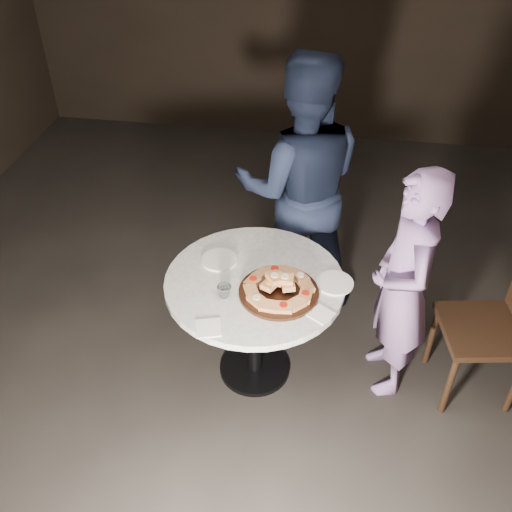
{
  "coord_description": "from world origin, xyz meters",
  "views": [
    {
      "loc": [
        0.24,
        -2.3,
        2.85
      ],
      "look_at": [
        -0.14,
        0.15,
        0.89
      ],
      "focal_mm": 40.0,
      "sensor_mm": 36.0,
      "label": 1
    }
  ],
  "objects_px": {
    "water_glass": "(224,291)",
    "chair_right": "(503,321)",
    "table": "(255,298)",
    "diner_navy": "(300,187)",
    "diner_teal": "(402,288)",
    "focaccia_pile": "(279,286)",
    "serving_board": "(279,292)",
    "chair_far": "(308,198)"
  },
  "relations": [
    {
      "from": "water_glass",
      "to": "chair_right",
      "type": "height_order",
      "value": "chair_right"
    },
    {
      "from": "water_glass",
      "to": "table",
      "type": "bearing_deg",
      "value": 49.17
    },
    {
      "from": "diner_navy",
      "to": "diner_teal",
      "type": "xyz_separation_m",
      "value": [
        0.65,
        -0.73,
        -0.16
      ]
    },
    {
      "from": "table",
      "to": "focaccia_pile",
      "type": "relative_size",
      "value": 3.23
    },
    {
      "from": "focaccia_pile",
      "to": "water_glass",
      "type": "height_order",
      "value": "focaccia_pile"
    },
    {
      "from": "table",
      "to": "serving_board",
      "type": "xyz_separation_m",
      "value": [
        0.15,
        -0.09,
        0.15
      ]
    },
    {
      "from": "water_glass",
      "to": "diner_teal",
      "type": "xyz_separation_m",
      "value": [
        0.96,
        0.24,
        -0.06
      ]
    },
    {
      "from": "water_glass",
      "to": "diner_navy",
      "type": "bearing_deg",
      "value": 72.38
    },
    {
      "from": "diner_navy",
      "to": "chair_right",
      "type": "bearing_deg",
      "value": 142.93
    },
    {
      "from": "table",
      "to": "chair_far",
      "type": "distance_m",
      "value": 1.35
    },
    {
      "from": "diner_teal",
      "to": "focaccia_pile",
      "type": "bearing_deg",
      "value": -87.01
    },
    {
      "from": "table",
      "to": "chair_right",
      "type": "bearing_deg",
      "value": 4.06
    },
    {
      "from": "table",
      "to": "diner_teal",
      "type": "bearing_deg",
      "value": 5.78
    },
    {
      "from": "chair_far",
      "to": "diner_teal",
      "type": "xyz_separation_m",
      "value": [
        0.62,
        -1.25,
        0.26
      ]
    },
    {
      "from": "table",
      "to": "diner_navy",
      "type": "relative_size",
      "value": 0.71
    },
    {
      "from": "water_glass",
      "to": "focaccia_pile",
      "type": "bearing_deg",
      "value": 14.08
    },
    {
      "from": "serving_board",
      "to": "chair_far",
      "type": "bearing_deg",
      "value": 87.81
    },
    {
      "from": "table",
      "to": "diner_teal",
      "type": "height_order",
      "value": "diner_teal"
    },
    {
      "from": "diner_teal",
      "to": "table",
      "type": "bearing_deg",
      "value": -95.6
    },
    {
      "from": "chair_far",
      "to": "chair_right",
      "type": "bearing_deg",
      "value": 112.78
    },
    {
      "from": "serving_board",
      "to": "diner_navy",
      "type": "distance_m",
      "value": 0.91
    },
    {
      "from": "table",
      "to": "focaccia_pile",
      "type": "bearing_deg",
      "value": -31.16
    },
    {
      "from": "focaccia_pile",
      "to": "chair_far",
      "type": "bearing_deg",
      "value": 87.8
    },
    {
      "from": "chair_far",
      "to": "water_glass",
      "type": "bearing_deg",
      "value": 55.28
    },
    {
      "from": "table",
      "to": "water_glass",
      "type": "distance_m",
      "value": 0.28
    },
    {
      "from": "chair_right",
      "to": "diner_teal",
      "type": "distance_m",
      "value": 0.62
    },
    {
      "from": "serving_board",
      "to": "chair_far",
      "type": "xyz_separation_m",
      "value": [
        0.05,
        1.42,
        -0.29
      ]
    },
    {
      "from": "focaccia_pile",
      "to": "table",
      "type": "bearing_deg",
      "value": 148.84
    },
    {
      "from": "chair_far",
      "to": "diner_navy",
      "type": "xyz_separation_m",
      "value": [
        -0.03,
        -0.52,
        0.41
      ]
    },
    {
      "from": "water_glass",
      "to": "chair_far",
      "type": "xyz_separation_m",
      "value": [
        0.34,
        1.49,
        -0.32
      ]
    },
    {
      "from": "focaccia_pile",
      "to": "serving_board",
      "type": "bearing_deg",
      "value": -87.37
    },
    {
      "from": "chair_right",
      "to": "chair_far",
      "type": "bearing_deg",
      "value": -145.23
    },
    {
      "from": "serving_board",
      "to": "water_glass",
      "type": "distance_m",
      "value": 0.3
    },
    {
      "from": "chair_far",
      "to": "table",
      "type": "bearing_deg",
      "value": 59.54
    },
    {
      "from": "focaccia_pile",
      "to": "diner_navy",
      "type": "xyz_separation_m",
      "value": [
        0.02,
        0.9,
        0.08
      ]
    },
    {
      "from": "water_glass",
      "to": "chair_right",
      "type": "bearing_deg",
      "value": 9.56
    },
    {
      "from": "table",
      "to": "diner_teal",
      "type": "relative_size",
      "value": 0.86
    },
    {
      "from": "chair_right",
      "to": "serving_board",
      "type": "bearing_deg",
      "value": -91.11
    },
    {
      "from": "serving_board",
      "to": "chair_right",
      "type": "relative_size",
      "value": 0.45
    },
    {
      "from": "serving_board",
      "to": "diner_teal",
      "type": "xyz_separation_m",
      "value": [
        0.67,
        0.18,
        -0.03
      ]
    },
    {
      "from": "focaccia_pile",
      "to": "diner_teal",
      "type": "relative_size",
      "value": 0.27
    },
    {
      "from": "serving_board",
      "to": "chair_far",
      "type": "relative_size",
      "value": 0.52
    }
  ]
}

